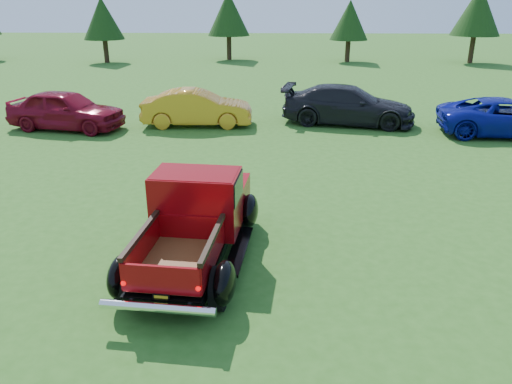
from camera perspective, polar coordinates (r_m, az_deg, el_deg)
ground at (r=10.06m, az=-0.34°, el=-6.32°), size 120.00×120.00×0.00m
tree_west at (r=39.87m, az=-17.13°, el=18.43°), size 2.94×2.94×4.60m
tree_mid_left at (r=40.04m, az=-3.17°, el=19.69°), size 3.20×3.20×5.00m
tree_mid_right at (r=39.33m, az=10.65°, el=18.74°), size 2.82×2.82×4.40m
tree_east at (r=41.10m, az=24.00°, el=18.42°), size 3.46×3.46×5.40m
pickup_truck at (r=9.59m, az=-6.69°, el=-2.68°), size 2.47×4.63×1.66m
show_car_red at (r=20.06m, az=-20.90°, el=8.78°), size 4.56×2.54×1.47m
show_car_yellow at (r=19.44m, az=-6.74°, el=9.52°), size 4.21×1.60×1.37m
show_car_grey at (r=19.93m, az=10.48°, el=9.76°), size 5.37×3.03×1.47m
show_car_blue at (r=20.04m, az=26.78°, el=7.64°), size 4.89×2.58×1.31m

